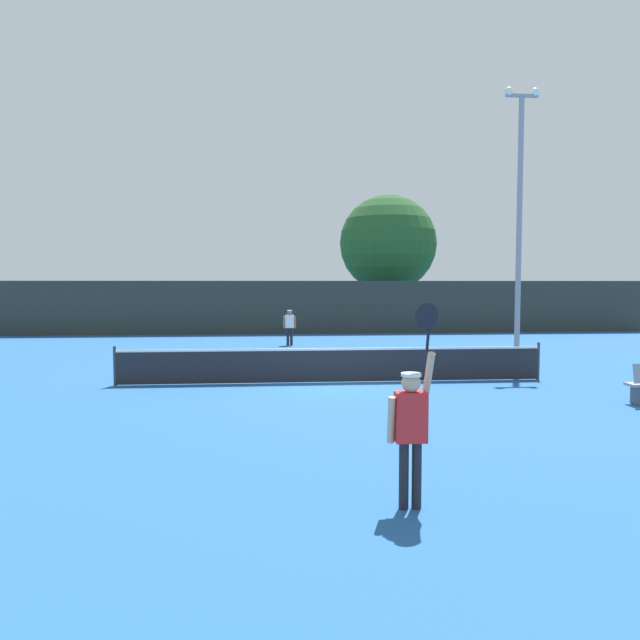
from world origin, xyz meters
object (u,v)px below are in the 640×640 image
Objects in this scene: light_pole at (519,211)px; large_tree at (388,244)px; player_serving at (411,419)px; parked_car_near at (320,312)px; spare_racket at (639,398)px; player_receiving at (290,324)px; tennis_ball at (425,404)px.

light_pole reaches higher than large_tree.
parked_car_near is (1.75, 33.30, -0.33)m from player_serving.
spare_racket is 0.06× the size of light_pole.
player_serving is at bearing -100.86° from large_tree.
large_tree is (5.83, 30.39, 4.15)m from player_serving.
player_receiving is 3.03× the size of spare_racket.
light_pole reaches higher than player_serving.
player_serving is 4.86× the size of spare_racket.
light_pole is 21.93m from parked_car_near.
player_receiving is 0.37× the size of parked_car_near.
parked_car_near is at bearing 90.08° from tennis_ball.
spare_racket is 27.51m from parked_car_near.
player_receiving is 13.53m from large_tree.
spare_racket is (7.87, -13.09, -0.93)m from player_receiving.
spare_racket is 0.06× the size of large_tree.
tennis_ball is at bearing -92.46° from parked_car_near.
player_serving reaches higher than tennis_ball.
tennis_ball is at bearing 100.90° from player_receiving.
spare_racket is at bearing 3.66° from tennis_ball.
light_pole is at bearing 136.69° from player_receiving.
tennis_ball is 0.13× the size of spare_racket.
light_pole is at bearing -79.36° from parked_car_near.
player_receiving reaches higher than spare_racket.
player_serving is at bearing -106.64° from tennis_ball.
player_receiving is 0.17× the size of light_pole.
player_serving is at bearing -118.23° from light_pole.
light_pole is (4.86, 6.41, 5.15)m from tennis_ball.
player_serving is 19.42m from player_receiving.
spare_racket is (7.07, 6.32, -1.09)m from player_serving.
light_pole is at bearing 52.80° from tennis_ball.
player_receiving is 11.07m from light_pole.
tennis_ball is at bearing 73.36° from player_serving.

